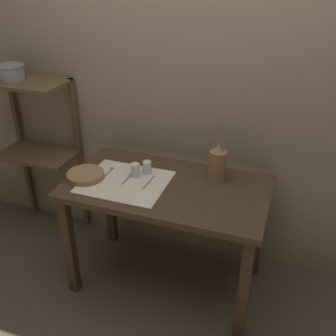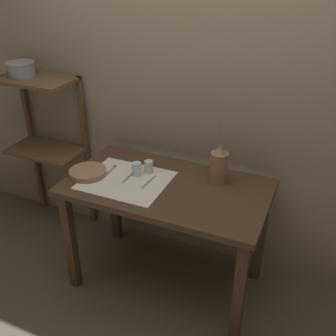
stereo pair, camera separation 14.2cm
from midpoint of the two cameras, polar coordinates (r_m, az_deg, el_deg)
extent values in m
plane|color=brown|center=(2.88, 1.30, -15.91)|extent=(12.00, 12.00, 0.00)
cube|color=gray|center=(2.61, 5.48, 10.22)|extent=(7.00, 0.06, 2.40)
cube|color=#422D1E|center=(2.40, 1.50, -2.91)|extent=(1.24, 0.69, 0.04)
cube|color=#422D1E|center=(2.66, -12.46, -10.43)|extent=(0.06, 0.06, 0.74)
cube|color=#422D1E|center=(2.32, 12.08, -17.52)|extent=(0.06, 0.06, 0.74)
cube|color=#422D1E|center=(3.04, -6.38, -4.34)|extent=(0.06, 0.06, 0.74)
cube|color=#422D1E|center=(2.75, 14.77, -9.36)|extent=(0.06, 0.06, 0.74)
cube|color=brown|center=(2.95, -17.52, 12.12)|extent=(0.57, 0.33, 0.02)
cube|color=brown|center=(3.15, -16.05, 2.49)|extent=(0.57, 0.33, 0.02)
cube|color=brown|center=(3.43, -17.90, 3.32)|extent=(0.04, 0.04, 1.25)
cube|color=brown|center=(3.13, -10.42, 1.76)|extent=(0.04, 0.04, 1.25)
cube|color=beige|center=(2.45, -4.45, -1.79)|extent=(0.52, 0.44, 0.00)
cylinder|color=olive|center=(2.42, 9.05, 0.08)|extent=(0.11, 0.11, 0.19)
cone|color=olive|center=(2.36, 9.28, 2.64)|extent=(0.08, 0.08, 0.05)
cylinder|color=#847056|center=(2.31, 9.55, 4.71)|extent=(0.03, 0.02, 0.15)
cylinder|color=#847056|center=(2.30, 9.39, 5.01)|extent=(0.01, 0.03, 0.18)
cylinder|color=#847056|center=(2.31, 9.28, 4.97)|extent=(0.01, 0.04, 0.17)
cylinder|color=#847056|center=(2.32, 9.07, 4.94)|extent=(0.02, 0.04, 0.15)
cylinder|color=#8E6B47|center=(2.53, -9.99, -0.67)|extent=(0.23, 0.23, 0.04)
cylinder|color=silver|center=(2.47, -2.93, -0.19)|extent=(0.06, 0.06, 0.09)
cylinder|color=silver|center=(2.50, -1.19, 0.16)|extent=(0.05, 0.05, 0.08)
cube|color=gray|center=(2.53, -7.04, -0.68)|extent=(0.02, 0.16, 0.00)
sphere|color=gray|center=(2.60, -6.18, 0.19)|extent=(0.02, 0.02, 0.02)
cube|color=gray|center=(2.48, -4.01, -1.26)|extent=(0.01, 0.16, 0.00)
sphere|color=gray|center=(2.54, -3.16, -0.36)|extent=(0.02, 0.02, 0.02)
cube|color=gray|center=(2.42, -1.12, -2.04)|extent=(0.02, 0.16, 0.00)
cylinder|color=gray|center=(3.01, -19.29, 13.37)|extent=(0.19, 0.19, 0.10)
cylinder|color=gray|center=(2.99, -19.43, 14.21)|extent=(0.20, 0.20, 0.01)
camera|label=1|loc=(0.07, -88.25, 0.96)|focal=42.00mm
camera|label=2|loc=(0.07, 91.75, -0.96)|focal=42.00mm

